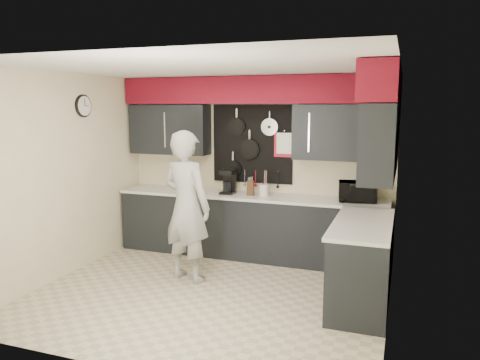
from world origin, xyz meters
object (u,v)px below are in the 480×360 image
at_px(coffee_maker, 228,181).
at_px(microwave, 357,192).
at_px(knife_block, 250,188).
at_px(utensil_crock, 264,190).
at_px(person, 187,206).

bearing_deg(coffee_maker, microwave, -0.89).
xyz_separation_m(knife_block, coffee_maker, (-0.35, 0.03, 0.08)).
height_order(knife_block, utensil_crock, knife_block).
relative_size(knife_block, coffee_maker, 0.60).
bearing_deg(person, microwave, -133.50).
bearing_deg(microwave, utensil_crock, 171.07).
bearing_deg(utensil_crock, knife_block, -170.37).
distance_m(knife_block, utensil_crock, 0.20).
distance_m(utensil_crock, coffee_maker, 0.55).
bearing_deg(coffee_maker, utensil_crock, -1.36).
relative_size(coffee_maker, person, 0.18).
bearing_deg(knife_block, microwave, -4.92).
relative_size(knife_block, person, 0.11).
height_order(utensil_crock, coffee_maker, coffee_maker).
bearing_deg(knife_block, coffee_maker, 168.20).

